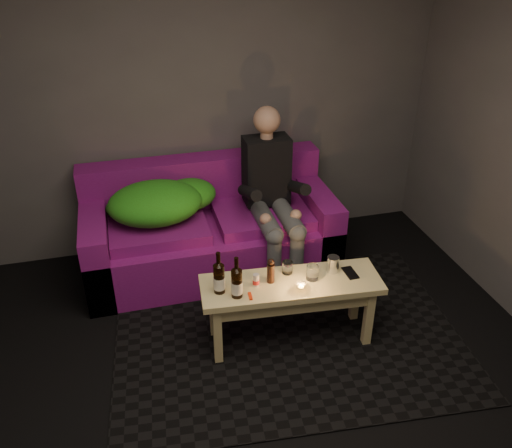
{
  "coord_description": "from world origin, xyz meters",
  "views": [
    {
      "loc": [
        -0.66,
        -2.02,
        2.61
      ],
      "look_at": [
        0.25,
        1.4,
        0.57
      ],
      "focal_mm": 38.0,
      "sensor_mm": 36.0,
      "label": 1
    }
  ],
  "objects": [
    {
      "name": "floor",
      "position": [
        0.0,
        0.0,
        0.0
      ],
      "size": [
        4.5,
        4.5,
        0.0
      ],
      "primitive_type": "plane",
      "color": "black",
      "rests_on": "ground"
    },
    {
      "name": "room",
      "position": [
        0.0,
        0.47,
        1.64
      ],
      "size": [
        4.5,
        4.5,
        4.5
      ],
      "color": "silver",
      "rests_on": "ground"
    },
    {
      "name": "rug",
      "position": [
        0.31,
        0.79,
        0.01
      ],
      "size": [
        2.56,
        1.96,
        0.01
      ],
      "primitive_type": "cube",
      "rotation": [
        0.0,
        0.0,
        -0.09
      ],
      "color": "black",
      "rests_on": "floor"
    },
    {
      "name": "sofa",
      "position": [
        -0.04,
        1.82,
        0.31
      ],
      "size": [
        2.01,
        0.91,
        0.87
      ],
      "color": "#770F6E",
      "rests_on": "floor"
    },
    {
      "name": "green_blanket",
      "position": [
        -0.42,
        1.81,
        0.65
      ],
      "size": [
        0.89,
        0.6,
        0.3
      ],
      "color": "#2D7E16",
      "rests_on": "sofa"
    },
    {
      "name": "person",
      "position": [
        0.45,
        1.66,
        0.7
      ],
      "size": [
        0.36,
        0.84,
        1.34
      ],
      "color": "black",
      "rests_on": "sofa"
    },
    {
      "name": "coffee_table",
      "position": [
        0.31,
        0.74,
        0.4
      ],
      "size": [
        1.23,
        0.49,
        0.49
      ],
      "rotation": [
        0.0,
        0.0,
        -0.09
      ],
      "color": "#D8C77E",
      "rests_on": "rug"
    },
    {
      "name": "beer_bottle_a",
      "position": [
        -0.17,
        0.75,
        0.6
      ],
      "size": [
        0.08,
        0.08,
        0.3
      ],
      "color": "black",
      "rests_on": "coffee_table"
    },
    {
      "name": "beer_bottle_b",
      "position": [
        -0.07,
        0.68,
        0.6
      ],
      "size": [
        0.07,
        0.07,
        0.29
      ],
      "color": "black",
      "rests_on": "coffee_table"
    },
    {
      "name": "salt_shaker",
      "position": [
        0.08,
        0.76,
        0.54
      ],
      "size": [
        0.05,
        0.05,
        0.09
      ],
      "primitive_type": "cylinder",
      "rotation": [
        0.0,
        0.0,
        0.21
      ],
      "color": "silver",
      "rests_on": "coffee_table"
    },
    {
      "name": "pepper_mill",
      "position": [
        0.18,
        0.77,
        0.56
      ],
      "size": [
        0.06,
        0.06,
        0.14
      ],
      "primitive_type": "cylinder",
      "rotation": [
        0.0,
        0.0,
        -0.15
      ],
      "color": "black",
      "rests_on": "coffee_table"
    },
    {
      "name": "tumbler_back",
      "position": [
        0.32,
        0.85,
        0.54
      ],
      "size": [
        0.08,
        0.08,
        0.09
      ],
      "primitive_type": "cylinder",
      "rotation": [
        0.0,
        0.0,
        -0.18
      ],
      "color": "white",
      "rests_on": "coffee_table"
    },
    {
      "name": "tealight",
      "position": [
        0.35,
        0.63,
        0.52
      ],
      "size": [
        0.06,
        0.06,
        0.05
      ],
      "color": "white",
      "rests_on": "coffee_table"
    },
    {
      "name": "tumbler_front",
      "position": [
        0.46,
        0.74,
        0.54
      ],
      "size": [
        0.09,
        0.09,
        0.1
      ],
      "primitive_type": "cylinder",
      "rotation": [
        0.0,
        0.0,
        -0.13
      ],
      "color": "white",
      "rests_on": "coffee_table"
    },
    {
      "name": "steel_cup",
      "position": [
        0.62,
        0.78,
        0.55
      ],
      "size": [
        0.11,
        0.11,
        0.11
      ],
      "primitive_type": "cylinder",
      "rotation": [
        0.0,
        0.0,
        0.43
      ],
      "color": "silver",
      "rests_on": "coffee_table"
    },
    {
      "name": "smartphone",
      "position": [
        0.73,
        0.73,
        0.5
      ],
      "size": [
        0.07,
        0.15,
        0.01
      ],
      "primitive_type": "cube",
      "rotation": [
        0.0,
        0.0,
        0.02
      ],
      "color": "black",
      "rests_on": "coffee_table"
    },
    {
      "name": "red_lighter",
      "position": [
        0.01,
        0.65,
        0.5
      ],
      "size": [
        0.03,
        0.07,
        0.01
      ],
      "primitive_type": "cube",
      "rotation": [
        0.0,
        0.0,
        -0.09
      ],
      "color": "red",
      "rests_on": "coffee_table"
    }
  ]
}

